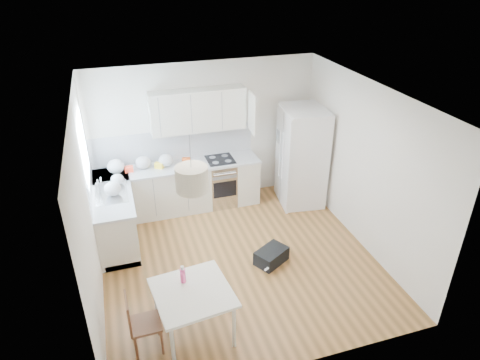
{
  "coord_description": "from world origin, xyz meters",
  "views": [
    {
      "loc": [
        -1.61,
        -5.19,
        4.37
      ],
      "look_at": [
        0.15,
        0.4,
        1.22
      ],
      "focal_mm": 32.0,
      "sensor_mm": 36.0,
      "label": 1
    }
  ],
  "objects_px": {
    "dining_table": "(193,296)",
    "gym_bag": "(271,256)",
    "refrigerator": "(302,156)",
    "dining_chair": "(146,322)"
  },
  "relations": [
    {
      "from": "dining_table",
      "to": "gym_bag",
      "type": "bearing_deg",
      "value": 29.43
    },
    {
      "from": "refrigerator",
      "to": "gym_bag",
      "type": "distance_m",
      "value": 2.24
    },
    {
      "from": "dining_chair",
      "to": "dining_table",
      "type": "bearing_deg",
      "value": 2.62
    },
    {
      "from": "dining_table",
      "to": "dining_chair",
      "type": "relative_size",
      "value": 1.18
    },
    {
      "from": "dining_table",
      "to": "gym_bag",
      "type": "height_order",
      "value": "dining_table"
    },
    {
      "from": "refrigerator",
      "to": "dining_table",
      "type": "bearing_deg",
      "value": -127.5
    },
    {
      "from": "dining_chair",
      "to": "gym_bag",
      "type": "height_order",
      "value": "dining_chair"
    },
    {
      "from": "refrigerator",
      "to": "dining_table",
      "type": "xyz_separation_m",
      "value": [
        -2.7,
        -2.73,
        -0.3
      ]
    },
    {
      "from": "refrigerator",
      "to": "dining_chair",
      "type": "distance_m",
      "value": 4.33
    },
    {
      "from": "dining_chair",
      "to": "gym_bag",
      "type": "relative_size",
      "value": 1.69
    }
  ]
}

